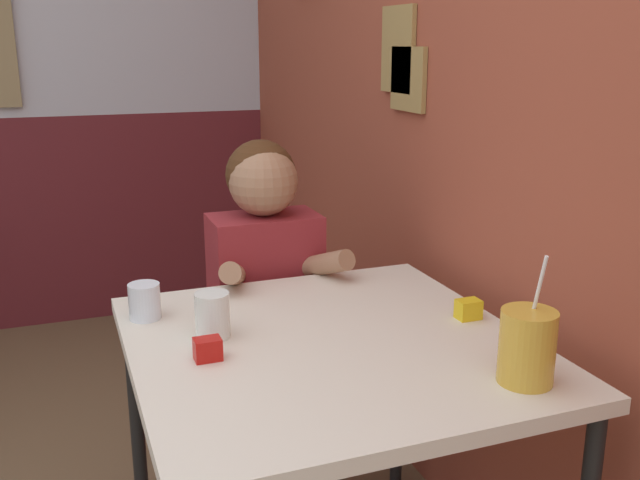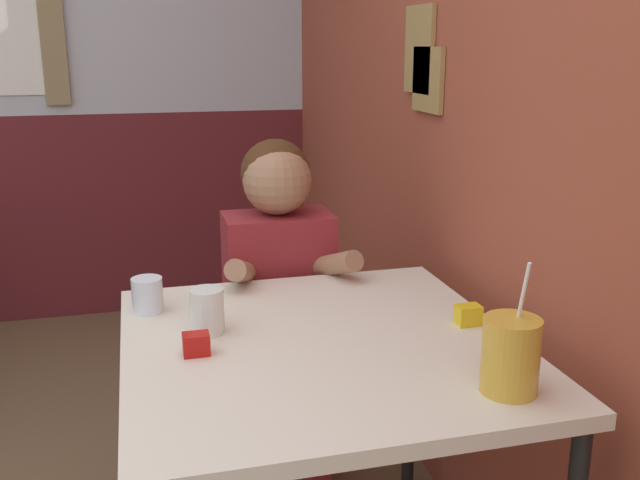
% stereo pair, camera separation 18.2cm
% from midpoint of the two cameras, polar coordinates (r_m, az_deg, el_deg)
% --- Properties ---
extents(brick_wall_right, '(0.08, 4.72, 2.70)m').
position_cam_midpoint_polar(brick_wall_right, '(2.74, 7.91, 13.14)').
color(brick_wall_right, brown).
rests_on(brick_wall_right, ground_plane).
extents(back_wall, '(5.82, 0.09, 2.70)m').
position_cam_midpoint_polar(back_wall, '(3.94, -21.21, 13.01)').
color(back_wall, silver).
rests_on(back_wall, ground_plane).
extents(main_table, '(0.92, 0.96, 0.78)m').
position_cam_midpoint_polar(main_table, '(1.73, 3.07, -10.16)').
color(main_table, beige).
rests_on(main_table, ground_plane).
extents(person_seated, '(0.42, 0.41, 1.17)m').
position_cam_midpoint_polar(person_seated, '(2.32, -1.03, -5.39)').
color(person_seated, maroon).
rests_on(person_seated, ground_plane).
extents(cocktail_pitcher, '(0.12, 0.12, 0.28)m').
position_cam_midpoint_polar(cocktail_pitcher, '(1.51, 18.43, -8.82)').
color(cocktail_pitcher, gold).
rests_on(cocktail_pitcher, main_table).
extents(glass_near_pitcher, '(0.08, 0.08, 0.09)m').
position_cam_midpoint_polar(glass_near_pitcher, '(1.89, -10.98, -4.40)').
color(glass_near_pitcher, silver).
rests_on(glass_near_pitcher, main_table).
extents(glass_center, '(0.08, 0.08, 0.11)m').
position_cam_midpoint_polar(glass_center, '(1.73, -6.06, -5.73)').
color(glass_center, silver).
rests_on(glass_center, main_table).
extents(condiment_ketchup, '(0.06, 0.04, 0.05)m').
position_cam_midpoint_polar(condiment_ketchup, '(1.63, -6.71, -8.34)').
color(condiment_ketchup, '#B7140F').
rests_on(condiment_ketchup, main_table).
extents(condiment_mustard, '(0.06, 0.04, 0.05)m').
position_cam_midpoint_polar(condiment_mustard, '(1.84, 14.60, -5.87)').
color(condiment_mustard, yellow).
rests_on(condiment_mustard, main_table).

